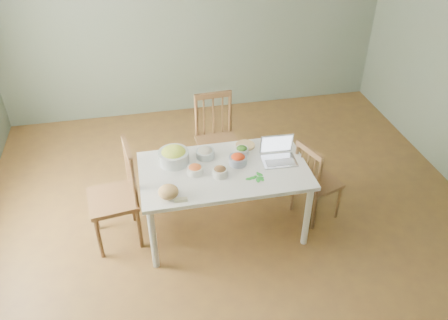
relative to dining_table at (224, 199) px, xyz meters
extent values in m
cube|color=brown|center=(0.11, -0.07, -0.35)|extent=(5.00, 5.00, 0.00)
cube|color=#5F6F58|center=(0.11, 2.43, 1.00)|extent=(5.00, 0.00, 2.70)
ellipsoid|color=#A37A4C|center=(-0.53, -0.28, 0.41)|extent=(0.20, 0.20, 0.11)
cube|color=beige|center=(-0.44, -0.36, 0.37)|extent=(0.11, 0.04, 0.03)
cylinder|color=tan|center=(0.28, 0.32, 0.36)|extent=(0.20, 0.20, 0.02)
camera|label=1|loc=(-0.66, -3.19, 2.79)|focal=36.30mm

